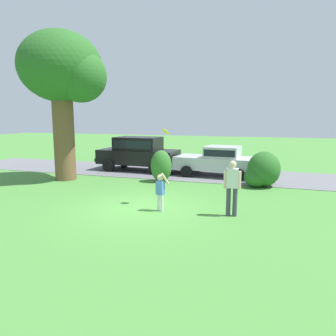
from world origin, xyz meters
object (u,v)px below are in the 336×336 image
parked_sedan (218,160)px  adult_onlooker (232,185)px  parked_suv (138,152)px  oak_tree_large (65,74)px  frisbee (166,131)px  child_thrower (160,190)px

parked_sedan → adult_onlooker: (1.52, -6.59, 0.13)m
parked_suv → parked_sedan: bearing=-3.5°
oak_tree_large → frisbee: 7.05m
parked_suv → child_thrower: parked_suv is taller
frisbee → oak_tree_large: bearing=154.7°
child_thrower → frisbee: (-0.09, 0.81, 1.85)m
frisbee → child_thrower: bearing=-83.8°
child_thrower → frisbee: frisbee is taller
oak_tree_large → adult_onlooker: size_ratio=4.03×
frisbee → parked_sedan: bearing=81.9°
parked_sedan → adult_onlooker: size_ratio=2.59×
parked_suv → child_thrower: (3.84, -7.05, -0.36)m
parked_suv → adult_onlooker: bearing=-48.3°
parked_sedan → parked_suv: (-4.60, 0.28, 0.23)m
parked_suv → adult_onlooker: size_ratio=2.73×
oak_tree_large → adult_onlooker: oak_tree_large is taller
oak_tree_large → adult_onlooker: (8.33, -3.46, -4.07)m
frisbee → adult_onlooker: frisbee is taller
child_thrower → adult_onlooker: size_ratio=0.74×
parked_suv → frisbee: frisbee is taller
parked_suv → frisbee: (3.75, -6.24, 1.49)m
child_thrower → adult_onlooker: 2.31m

